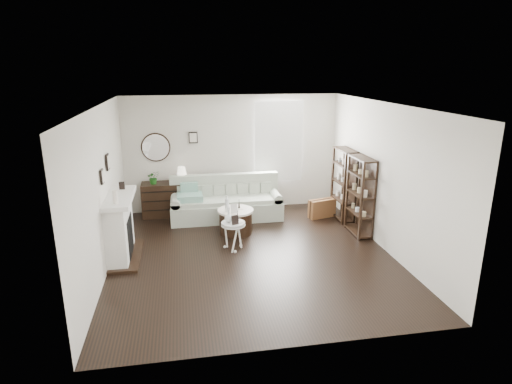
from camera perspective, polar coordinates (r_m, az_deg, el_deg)
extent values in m
plane|color=black|center=(7.93, -0.58, -8.32)|extent=(5.50, 5.50, 0.00)
plane|color=white|center=(7.23, -0.64, 11.51)|extent=(5.50, 5.50, 0.00)
plane|color=silver|center=(10.12, -3.17, 5.19)|extent=(5.00, 0.00, 5.00)
plane|color=silver|center=(4.92, 4.70, -7.24)|extent=(5.00, 0.00, 5.00)
plane|color=silver|center=(7.49, -19.83, 0.18)|extent=(0.00, 5.50, 5.50)
plane|color=silver|center=(8.24, 16.82, 1.88)|extent=(0.00, 5.50, 5.50)
cube|color=white|center=(10.24, 2.98, 6.75)|extent=(1.00, 0.02, 1.80)
cube|color=white|center=(10.18, 3.06, 6.69)|extent=(1.15, 0.02, 1.90)
cylinder|color=silver|center=(10.00, -13.22, 5.81)|extent=(0.60, 0.03, 0.60)
cube|color=black|center=(9.95, -8.38, 7.19)|extent=(0.20, 0.03, 0.26)
cube|color=white|center=(7.99, -17.73, -4.67)|extent=(0.34, 1.20, 1.10)
cube|color=black|center=(8.04, -17.43, -5.66)|extent=(0.30, 0.65, 0.70)
cube|color=white|center=(7.80, -17.73, -0.75)|extent=(0.44, 1.35, 0.08)
cube|color=black|center=(8.18, -16.85, -8.09)|extent=(0.50, 1.40, 0.05)
cylinder|color=silver|center=(7.33, -18.26, -0.65)|extent=(0.08, 0.08, 0.22)
cube|color=black|center=(8.16, -17.45, 0.81)|extent=(0.10, 0.03, 0.14)
cube|color=black|center=(7.38, -19.84, 1.95)|extent=(0.03, 0.18, 0.24)
cube|color=black|center=(7.98, -19.18, 3.80)|extent=(0.03, 0.22, 0.28)
cube|color=black|center=(9.67, 11.61, 0.99)|extent=(0.30, 0.80, 1.60)
cylinder|color=#CDBA8D|center=(9.52, 11.94, -1.03)|extent=(0.08, 0.08, 0.11)
cylinder|color=#CDBA8D|center=(9.74, 11.40, -0.60)|extent=(0.08, 0.08, 0.11)
cylinder|color=#CDBA8D|center=(9.96, 10.89, -0.18)|extent=(0.08, 0.08, 0.11)
cylinder|color=#CDBA8D|center=(9.41, 12.08, 1.29)|extent=(0.08, 0.08, 0.11)
cylinder|color=#CDBA8D|center=(9.63, 11.54, 1.68)|extent=(0.08, 0.08, 0.11)
cylinder|color=#CDBA8D|center=(9.86, 11.01, 2.04)|extent=(0.08, 0.08, 0.11)
cylinder|color=#CDBA8D|center=(9.32, 12.23, 3.67)|extent=(0.08, 0.08, 0.11)
cylinder|color=#CDBA8D|center=(9.54, 11.67, 4.00)|extent=(0.08, 0.08, 0.11)
cylinder|color=#CDBA8D|center=(9.77, 11.14, 4.32)|extent=(0.08, 0.08, 0.11)
cube|color=black|center=(8.88, 13.70, -0.54)|extent=(0.30, 0.80, 1.60)
cylinder|color=#CDBA8D|center=(8.74, 14.10, -2.77)|extent=(0.08, 0.08, 0.11)
cylinder|color=#CDBA8D|center=(8.95, 13.46, -2.26)|extent=(0.08, 0.08, 0.11)
cylinder|color=#CDBA8D|center=(9.17, 12.86, -1.77)|extent=(0.08, 0.08, 0.11)
cylinder|color=#CDBA8D|center=(8.62, 14.29, -0.26)|extent=(0.08, 0.08, 0.11)
cylinder|color=#CDBA8D|center=(8.83, 13.64, 0.20)|extent=(0.08, 0.08, 0.11)
cylinder|color=#CDBA8D|center=(9.06, 13.02, 0.64)|extent=(0.08, 0.08, 0.11)
cylinder|color=#CDBA8D|center=(8.51, 14.48, 2.32)|extent=(0.08, 0.08, 0.11)
cylinder|color=#CDBA8D|center=(8.73, 13.81, 2.72)|extent=(0.08, 0.08, 0.11)
cylinder|color=#CDBA8D|center=(8.96, 13.18, 3.10)|extent=(0.08, 0.08, 0.11)
cube|color=#AEB7A3|center=(9.67, -3.97, -2.43)|extent=(2.47, 0.85, 0.40)
cube|color=#AEB7A3|center=(9.57, -3.98, -1.08)|extent=(2.14, 0.68, 0.09)
cube|color=#AEB7A3|center=(9.87, -4.22, 0.27)|extent=(2.47, 0.19, 0.76)
cube|color=#AEB7A3|center=(9.61, -10.63, -2.50)|extent=(0.21, 0.81, 0.49)
cube|color=#AEB7A3|center=(9.83, 2.53, -1.80)|extent=(0.21, 0.81, 0.49)
cube|color=#227F55|center=(9.47, -8.84, -0.69)|extent=(0.55, 0.46, 0.14)
cube|color=brown|center=(9.85, 8.79, -2.16)|extent=(0.66, 0.37, 0.42)
cube|color=black|center=(10.02, -11.64, -0.93)|extent=(1.16, 0.48, 0.77)
cube|color=black|center=(9.83, -11.62, -2.33)|extent=(1.11, 0.01, 0.02)
cube|color=black|center=(9.77, -11.69, -1.15)|extent=(1.11, 0.01, 0.02)
cube|color=black|center=(9.71, -11.76, 0.05)|extent=(1.11, 0.01, 0.01)
imported|color=#1D5919|center=(9.84, -13.52, 1.89)|extent=(0.32, 0.30, 0.30)
cylinder|color=black|center=(8.83, -2.73, -4.04)|extent=(0.67, 0.67, 0.47)
cylinder|color=silver|center=(8.74, -2.75, -2.48)|extent=(0.73, 0.73, 0.04)
cylinder|color=white|center=(7.94, -3.06, -4.15)|extent=(0.44, 0.44, 0.03)
cylinder|color=white|center=(7.96, -3.06, -4.42)|extent=(0.45, 0.45, 0.02)
cylinder|color=white|center=(8.04, -3.03, -5.99)|extent=(0.04, 0.04, 0.51)
cylinder|color=silver|center=(8.59, -3.91, -1.55)|extent=(0.08, 0.08, 0.33)
cube|color=silver|center=(8.53, -2.94, -2.19)|extent=(0.14, 0.06, 0.18)
cube|color=black|center=(7.80, -2.82, -3.75)|extent=(0.14, 0.09, 0.17)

